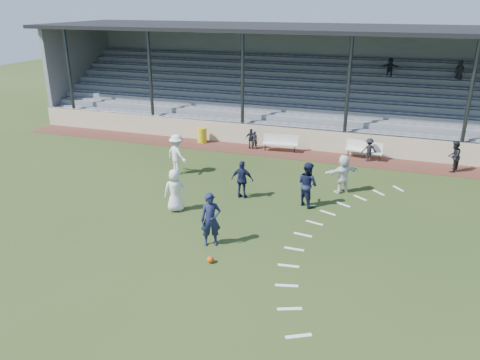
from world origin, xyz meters
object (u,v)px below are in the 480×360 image
Objects in this scene: player_navy_lead at (211,220)px; official at (454,156)px; football at (210,260)px; trash_bin at (202,135)px; player_white_lead at (175,190)px; bench_left at (281,141)px; bench_right at (364,148)px.

official is (8.57, 10.90, -0.16)m from player_navy_lead.
player_navy_lead reaches higher than football.
official is at bearing 55.97° from football.
football is at bearing -65.57° from trash_bin.
player_navy_lead is (2.47, -2.19, 0.08)m from player_white_lead.
player_white_lead is (2.87, -9.36, 0.42)m from trash_bin.
bench_right is (4.61, 0.21, 0.00)m from bench_left.
official reaches higher than football.
bench_right is 11.52m from player_white_lead.
trash_bin is 0.50× the size of player_white_lead.
player_navy_lead is (-0.44, 1.14, 0.86)m from football.
player_navy_lead is at bearing 110.85° from football.
player_white_lead reaches higher than bench_left.
bench_left is at bearing 65.97° from player_navy_lead.
bench_right is 1.29× the size of official.
trash_bin is at bearing -72.80° from official.
player_navy_lead is at bearing -93.00° from bench_left.
trash_bin is 0.46× the size of player_navy_lead.
bench_right reaches higher than football.
football is at bearing -91.21° from bench_left.
bench_right is at bearing 44.00° from player_navy_lead.
player_white_lead is at bearing 112.20° from player_navy_lead.
bench_left is 9.42m from player_white_lead.
bench_left is at bearing -73.19° from official.
official reaches higher than bench_right.
football is (0.85, -12.53, -0.47)m from bench_left.
player_white_lead is 1.12× the size of official.
player_white_lead is at bearing 131.01° from football.
player_white_lead is 14.06m from official.
official is at bearing -2.67° from trash_bin.
bench_left is 12.56m from football.
official is at bearing -8.17° from bench_left.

